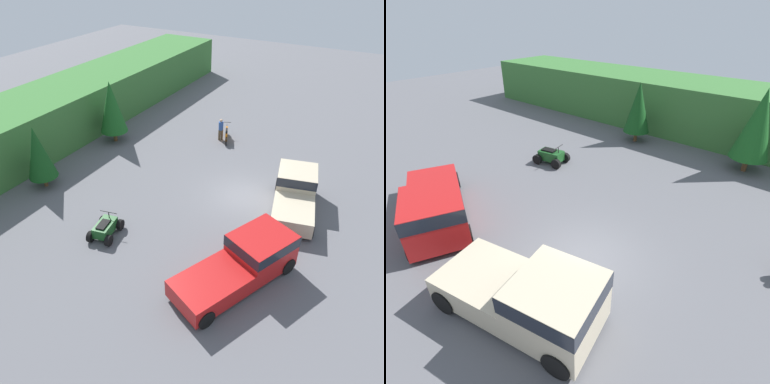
{
  "view_description": "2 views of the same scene",
  "coord_description": "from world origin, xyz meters",
  "views": [
    {
      "loc": [
        -17.88,
        -6.24,
        13.01
      ],
      "look_at": [
        -2.35,
        2.25,
        0.95
      ],
      "focal_mm": 35.0,
      "sensor_mm": 36.0,
      "label": 1
    },
    {
      "loc": [
        5.15,
        -6.4,
        7.89
      ],
      "look_at": [
        -2.35,
        2.25,
        0.95
      ],
      "focal_mm": 28.0,
      "sensor_mm": 36.0,
      "label": 2
    }
  ],
  "objects": [
    {
      "name": "ground_plane",
      "position": [
        0.0,
        0.0,
        0.0
      ],
      "size": [
        80.0,
        80.0,
        0.0
      ],
      "primitive_type": "plane",
      "color": "#5B5B60"
    },
    {
      "name": "hillside_backdrop",
      "position": [
        0.0,
        16.0,
        1.8
      ],
      "size": [
        44.0,
        6.0,
        3.59
      ],
      "color": "#387033",
      "rests_on": "ground_plane"
    },
    {
      "name": "tree_left",
      "position": [
        -4.93,
        11.35,
        2.35
      ],
      "size": [
        1.76,
        1.76,
        4.0
      ],
      "color": "brown",
      "rests_on": "ground_plane"
    },
    {
      "name": "tree_mid_left",
      "position": [
        2.25,
        11.49,
        2.72
      ],
      "size": [
        2.04,
        2.04,
        4.63
      ],
      "color": "brown",
      "rests_on": "ground_plane"
    },
    {
      "name": "pickup_truck_red",
      "position": [
        -6.07,
        -2.52,
        1.03
      ],
      "size": [
        6.33,
        4.47,
        1.96
      ],
      "rotation": [
        0.0,
        0.0,
        -0.43
      ],
      "color": "red",
      "rests_on": "ground_plane"
    },
    {
      "name": "pickup_truck_second",
      "position": [
        0.44,
        -2.95,
        1.02
      ],
      "size": [
        5.41,
        3.3,
        1.96
      ],
      "rotation": [
        0.0,
        0.0,
        0.22
      ],
      "color": "beige",
      "rests_on": "ground_plane"
    },
    {
      "name": "dirt_bike",
      "position": [
        6.44,
        4.03,
        0.47
      ],
      "size": [
        2.23,
        1.11,
        1.14
      ],
      "rotation": [
        0.0,
        0.0,
        0.4
      ],
      "color": "black",
      "rests_on": "ground_plane"
    },
    {
      "name": "quad_atv",
      "position": [
        -6.84,
        4.96,
        0.44
      ],
      "size": [
        2.13,
        1.61,
        1.14
      ],
      "rotation": [
        0.0,
        0.0,
        0.2
      ],
      "color": "black",
      "rests_on": "ground_plane"
    },
    {
      "name": "rider_person",
      "position": [
        6.26,
        4.44,
        0.93
      ],
      "size": [
        0.5,
        0.5,
        1.71
      ],
      "rotation": [
        0.0,
        0.0,
        0.73
      ],
      "color": "brown",
      "rests_on": "ground_plane"
    }
  ]
}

